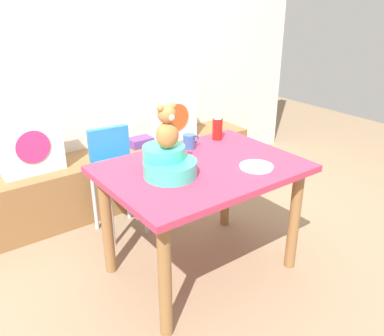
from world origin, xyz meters
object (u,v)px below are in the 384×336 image
infant_seat_teal (168,163)px  ketchup_bottle (217,127)px  teddy_bear (167,128)px  dining_table (202,183)px  highchair (116,168)px  dinner_plate_near (256,167)px  book_stack (140,142)px  coffee_mug (190,141)px  pillow_floral_left (30,144)px  pillow_floral_right (172,116)px

infant_seat_teal → ketchup_bottle: bearing=26.2°
teddy_bear → dining_table: bearing=-2.7°
highchair → dinner_plate_near: highchair is taller
dinner_plate_near → highchair: bearing=115.3°
book_stack → dinner_plate_near: size_ratio=1.00×
coffee_mug → teddy_bear: bearing=-142.1°
teddy_bear → coffee_mug: bearing=37.9°
infant_seat_teal → dinner_plate_near: size_ratio=1.65×
pillow_floral_left → coffee_mug: size_ratio=3.67×
dining_table → ketchup_bottle: 0.53m
pillow_floral_right → infant_seat_teal: same height
ketchup_bottle → dining_table: bearing=-140.4°
dining_table → highchair: bearing=105.7°
pillow_floral_left → dining_table: size_ratio=0.38×
pillow_floral_left → dinner_plate_near: bearing=-56.3°
pillow_floral_right → dinner_plate_near: 1.40m
ketchup_bottle → coffee_mug: bearing=-173.7°
teddy_bear → ketchup_bottle: bearing=26.2°
dinner_plate_near → pillow_floral_right: bearing=76.7°
pillow_floral_right → ketchup_bottle: (-0.19, -0.84, 0.15)m
highchair → dinner_plate_near: (0.45, -0.95, 0.22)m
dinner_plate_near → book_stack: bearing=90.0°
ketchup_bottle → coffee_mug: (-0.26, -0.03, -0.04)m
highchair → ketchup_bottle: 0.78m
pillow_floral_left → highchair: bearing=-42.0°
book_stack → coffee_mug: coffee_mug is taller
pillow_floral_left → dinner_plate_near: pillow_floral_left is taller
highchair → ketchup_bottle: size_ratio=4.27×
pillow_floral_right → coffee_mug: size_ratio=3.67×
teddy_bear → dinner_plate_near: (0.47, -0.22, -0.27)m
book_stack → ketchup_bottle: 0.93m
pillow_floral_left → coffee_mug: 1.18m
highchair → teddy_bear: teddy_bear is taller
dinner_plate_near → ketchup_bottle: bearing=75.7°
infant_seat_teal → dinner_plate_near: (0.47, -0.22, -0.07)m
pillow_floral_left → highchair: size_ratio=0.56×
teddy_bear → pillow_floral_left: bearing=111.0°
book_stack → coffee_mug: bearing=-98.1°
pillow_floral_right → highchair: (-0.77, -0.42, -0.16)m
highchair → dinner_plate_near: size_ratio=3.95×
dining_table → dinner_plate_near: bearing=-41.4°
pillow_floral_left → highchair: 0.64m
teddy_bear → ketchup_bottle: (0.60, 0.30, -0.19)m
pillow_floral_right → highchair: 0.89m
ketchup_bottle → pillow_floral_left: bearing=141.0°
pillow_floral_right → ketchup_bottle: 0.88m
pillow_floral_left → pillow_floral_right: (1.23, 0.00, 0.00)m
book_stack → teddy_bear: bearing=-112.1°
dining_table → highchair: size_ratio=1.47×
highchair → ketchup_bottle: ketchup_bottle is taller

